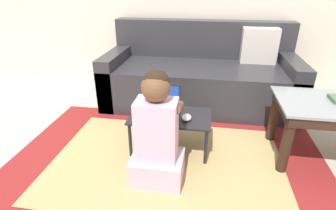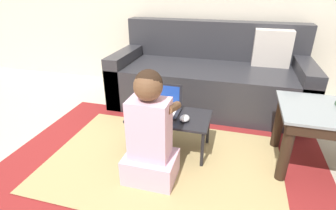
{
  "view_description": "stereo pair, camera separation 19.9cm",
  "coord_description": "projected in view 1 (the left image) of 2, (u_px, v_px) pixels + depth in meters",
  "views": [
    {
      "loc": [
        0.31,
        -1.59,
        1.22
      ],
      "look_at": [
        0.03,
        0.18,
        0.36
      ],
      "focal_mm": 28.0,
      "sensor_mm": 36.0,
      "label": 1
    },
    {
      "loc": [
        0.51,
        -1.55,
        1.22
      ],
      "look_at": [
        0.03,
        0.18,
        0.36
      ],
      "focal_mm": 28.0,
      "sensor_mm": 36.0,
      "label": 2
    }
  ],
  "objects": [
    {
      "name": "couch",
      "position": [
        200.0,
        76.0,
        2.82
      ],
      "size": [
        1.95,
        0.88,
        0.83
      ],
      "color": "#2D2D33",
      "rests_on": "ground_plane"
    },
    {
      "name": "person_seated",
      "position": [
        157.0,
        135.0,
        1.64
      ],
      "size": [
        0.34,
        0.38,
        0.77
      ],
      "color": "#E5B2CC",
      "rests_on": "ground_plane"
    },
    {
      "name": "laptop",
      "position": [
        160.0,
        108.0,
        2.01
      ],
      "size": [
        0.3,
        0.2,
        0.21
      ],
      "color": "#232328",
      "rests_on": "laptop_desk"
    },
    {
      "name": "area_rug",
      "position": [
        167.0,
        162.0,
        1.94
      ],
      "size": [
        2.33,
        1.57,
        0.01
      ],
      "color": "maroon",
      "rests_on": "ground_plane"
    },
    {
      "name": "computer_mouse",
      "position": [
        187.0,
        117.0,
        1.9
      ],
      "size": [
        0.07,
        0.1,
        0.04
      ],
      "color": "silver",
      "rests_on": "laptop_desk"
    },
    {
      "name": "laptop_desk",
      "position": [
        171.0,
        119.0,
        1.99
      ],
      "size": [
        0.61,
        0.35,
        0.3
      ],
      "color": "black",
      "rests_on": "ground_plane"
    },
    {
      "name": "ground_plane",
      "position": [
        161.0,
        158.0,
        1.99
      ],
      "size": [
        16.0,
        16.0,
        0.0
      ],
      "primitive_type": "plane",
      "color": "beige"
    }
  ]
}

